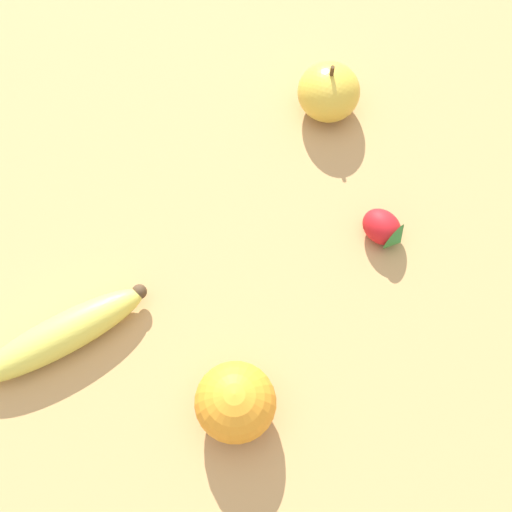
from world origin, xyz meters
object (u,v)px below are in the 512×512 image
banana (57,335)px  orange (235,402)px  apple (329,92)px  strawberry (384,229)px

banana → orange: bearing=128.5°
orange → apple: size_ratio=1.00×
banana → strawberry: 0.34m
banana → apple: (-0.04, -0.38, 0.01)m
banana → orange: 0.19m
banana → apple: 0.39m
orange → strawberry: bearing=-91.3°
apple → strawberry: bearing=146.6°
orange → apple: same height
banana → strawberry: size_ratio=3.72×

